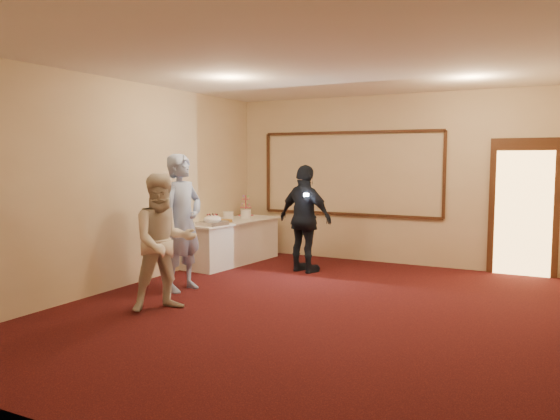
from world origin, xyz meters
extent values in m
plane|color=black|center=(0.00, 0.00, 0.00)|extent=(7.00, 7.00, 0.00)
cube|color=beige|center=(0.00, 3.50, 1.50)|extent=(6.00, 0.04, 3.00)
cube|color=beige|center=(0.00, -3.50, 1.50)|extent=(6.00, 0.04, 3.00)
cube|color=beige|center=(-3.00, 0.00, 1.50)|extent=(0.04, 7.00, 3.00)
cube|color=white|center=(0.00, 0.00, 3.00)|extent=(6.00, 7.00, 0.04)
cube|color=#311B0E|center=(-0.80, 3.47, 0.85)|extent=(3.40, 0.04, 0.05)
cube|color=#311B0E|center=(-0.80, 3.47, 2.35)|extent=(3.40, 0.04, 0.05)
cube|color=#311B0E|center=(-2.50, 3.47, 1.60)|extent=(0.05, 0.04, 1.50)
cube|color=#311B0E|center=(0.90, 3.47, 1.60)|extent=(0.05, 0.04, 1.50)
cube|color=#311B0E|center=(2.15, 3.46, 1.10)|extent=(1.05, 0.06, 2.20)
cube|color=#FFBF66|center=(2.15, 3.43, 1.00)|extent=(0.85, 0.02, 2.00)
cube|color=silver|center=(-2.59, 2.20, 0.37)|extent=(0.93, 2.07, 0.74)
cube|color=silver|center=(-2.59, 2.20, 0.76)|extent=(1.03, 2.18, 0.03)
cube|color=silver|center=(-2.45, 1.42, 0.79)|extent=(0.40, 0.49, 0.04)
ellipsoid|color=silver|center=(-2.45, 1.42, 0.87)|extent=(0.29, 0.29, 0.13)
cube|color=silver|center=(-2.35, 1.56, 0.81)|extent=(0.13, 0.31, 0.01)
cylinder|color=#D55266|center=(-2.76, 3.03, 0.97)|extent=(0.02, 0.02, 0.40)
cylinder|color=#D55266|center=(-2.76, 3.03, 0.78)|extent=(0.30, 0.30, 0.01)
cylinder|color=#D55266|center=(-2.76, 3.03, 0.93)|extent=(0.23, 0.23, 0.01)
cylinder|color=#D55266|center=(-2.76, 3.03, 1.09)|extent=(0.16, 0.16, 0.01)
cylinder|color=white|center=(-2.60, 2.15, 0.85)|extent=(0.18, 0.18, 0.15)
cylinder|color=white|center=(-2.60, 2.15, 0.93)|extent=(0.19, 0.19, 0.01)
cylinder|color=white|center=(-2.51, 2.60, 0.85)|extent=(0.19, 0.19, 0.16)
cylinder|color=white|center=(-2.51, 2.60, 0.93)|extent=(0.20, 0.20, 0.01)
cylinder|color=white|center=(-2.47, 1.86, 0.78)|extent=(0.27, 0.27, 0.01)
cylinder|color=#9B6027|center=(-2.47, 1.86, 0.80)|extent=(0.23, 0.23, 0.04)
imported|color=#95B1EE|center=(-2.10, 0.15, 0.97)|extent=(0.54, 0.76, 1.94)
imported|color=white|center=(-1.67, -0.78, 0.85)|extent=(1.00, 1.04, 1.69)
imported|color=black|center=(-1.06, 2.09, 0.89)|extent=(1.12, 0.69, 1.77)
cube|color=white|center=(-0.92, 1.82, 1.30)|extent=(0.07, 0.05, 0.05)
camera|label=1|loc=(2.63, -6.04, 1.87)|focal=35.00mm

